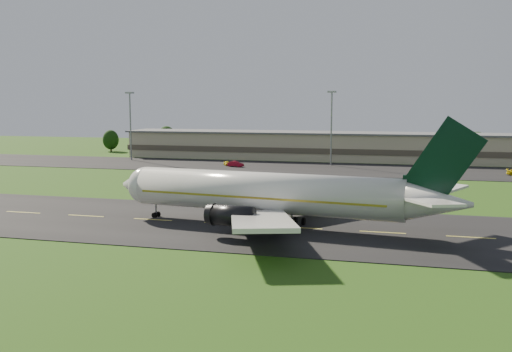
% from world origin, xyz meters
% --- Properties ---
extents(ground, '(360.00, 360.00, 0.00)m').
position_xyz_m(ground, '(0.00, 0.00, 0.00)').
color(ground, '#264411').
rests_on(ground, ground).
extents(taxiway, '(220.00, 30.00, 0.10)m').
position_xyz_m(taxiway, '(0.00, 0.00, 0.05)').
color(taxiway, black).
rests_on(taxiway, ground).
extents(apron, '(260.00, 30.00, 0.10)m').
position_xyz_m(apron, '(0.00, 72.00, 0.05)').
color(apron, black).
rests_on(apron, ground).
extents(airliner, '(51.22, 41.91, 15.57)m').
position_xyz_m(airliner, '(6.87, -0.10, 4.66)').
color(airliner, white).
rests_on(airliner, ground).
extents(terminal, '(145.00, 16.00, 8.40)m').
position_xyz_m(terminal, '(6.40, 96.18, 3.99)').
color(terminal, tan).
rests_on(terminal, ground).
extents(light_mast_west, '(2.40, 1.20, 20.35)m').
position_xyz_m(light_mast_west, '(-55.00, 80.00, 12.74)').
color(light_mast_west, gray).
rests_on(light_mast_west, ground).
extents(light_mast_centre, '(2.40, 1.20, 20.35)m').
position_xyz_m(light_mast_centre, '(5.00, 80.00, 12.74)').
color(light_mast_centre, gray).
rests_on(light_mast_centre, ground).
extents(tree_line, '(194.88, 8.56, 9.73)m').
position_xyz_m(tree_line, '(36.43, 105.33, 4.75)').
color(tree_line, black).
rests_on(tree_line, ground).
extents(service_vehicle_a, '(2.89, 3.73, 1.19)m').
position_xyz_m(service_vehicle_a, '(-22.58, 72.75, 0.69)').
color(service_vehicle_a, yellow).
rests_on(service_vehicle_a, apron).
extents(service_vehicle_b, '(4.76, 2.64, 1.49)m').
position_xyz_m(service_vehicle_b, '(-19.32, 70.12, 0.84)').
color(service_vehicle_b, maroon).
rests_on(service_vehicle_b, apron).
extents(service_vehicle_c, '(5.15, 5.61, 1.46)m').
position_xyz_m(service_vehicle_c, '(29.89, 66.67, 0.83)').
color(service_vehicle_c, silver).
rests_on(service_vehicle_c, apron).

